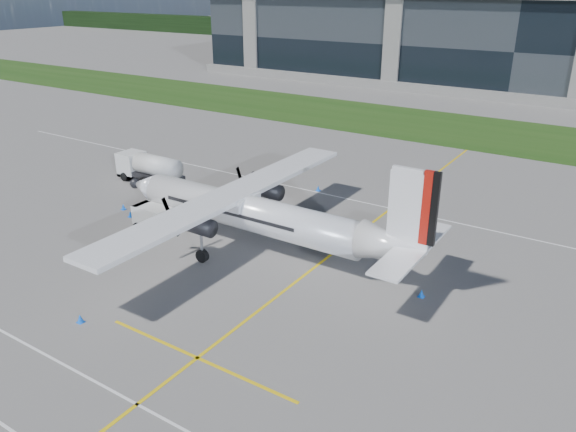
{
  "coord_description": "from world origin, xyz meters",
  "views": [
    {
      "loc": [
        19.46,
        -22.91,
        17.38
      ],
      "look_at": [
        0.7,
        5.83,
        3.05
      ],
      "focal_mm": 35.0,
      "sensor_mm": 36.0,
      "label": 1
    }
  ],
  "objects_px": {
    "fuel_tanker_truck": "(146,168)",
    "safety_cone_portwing": "(80,318)",
    "turboprop_aircraft": "(258,196)",
    "safety_cone_nose_port": "(130,214)",
    "ground_crew_person": "(167,201)",
    "safety_cone_fwd": "(123,207)",
    "safety_cone_tail": "(422,293)",
    "safety_cone_stbdwing": "(318,188)",
    "baggage_tug": "(153,218)"
  },
  "relations": [
    {
      "from": "baggage_tug",
      "to": "ground_crew_person",
      "type": "relative_size",
      "value": 1.7
    },
    {
      "from": "turboprop_aircraft",
      "to": "safety_cone_fwd",
      "type": "distance_m",
      "value": 14.06
    },
    {
      "from": "ground_crew_person",
      "to": "safety_cone_fwd",
      "type": "relative_size",
      "value": 3.61
    },
    {
      "from": "safety_cone_nose_port",
      "to": "safety_cone_stbdwing",
      "type": "height_order",
      "value": "same"
    },
    {
      "from": "turboprop_aircraft",
      "to": "safety_cone_tail",
      "type": "relative_size",
      "value": 51.81
    },
    {
      "from": "baggage_tug",
      "to": "safety_cone_stbdwing",
      "type": "distance_m",
      "value": 15.47
    },
    {
      "from": "ground_crew_person",
      "to": "safety_cone_stbdwing",
      "type": "relative_size",
      "value": 3.61
    },
    {
      "from": "safety_cone_portwing",
      "to": "safety_cone_stbdwing",
      "type": "distance_m",
      "value": 25.49
    },
    {
      "from": "turboprop_aircraft",
      "to": "safety_cone_nose_port",
      "type": "bearing_deg",
      "value": -174.24
    },
    {
      "from": "turboprop_aircraft",
      "to": "ground_crew_person",
      "type": "relative_size",
      "value": 14.36
    },
    {
      "from": "fuel_tanker_truck",
      "to": "safety_cone_stbdwing",
      "type": "bearing_deg",
      "value": 23.87
    },
    {
      "from": "safety_cone_portwing",
      "to": "safety_cone_tail",
      "type": "height_order",
      "value": "same"
    },
    {
      "from": "turboprop_aircraft",
      "to": "fuel_tanker_truck",
      "type": "distance_m",
      "value": 18.29
    },
    {
      "from": "fuel_tanker_truck",
      "to": "safety_cone_nose_port",
      "type": "height_order",
      "value": "fuel_tanker_truck"
    },
    {
      "from": "turboprop_aircraft",
      "to": "ground_crew_person",
      "type": "bearing_deg",
      "value": 172.45
    },
    {
      "from": "ground_crew_person",
      "to": "safety_cone_portwing",
      "type": "xyz_separation_m",
      "value": [
        7.56,
        -14.56,
        -0.65
      ]
    },
    {
      "from": "fuel_tanker_truck",
      "to": "safety_cone_portwing",
      "type": "height_order",
      "value": "fuel_tanker_truck"
    },
    {
      "from": "fuel_tanker_truck",
      "to": "safety_cone_portwing",
      "type": "relative_size",
      "value": 14.52
    },
    {
      "from": "safety_cone_portwing",
      "to": "safety_cone_fwd",
      "type": "distance_m",
      "value": 16.81
    },
    {
      "from": "turboprop_aircraft",
      "to": "safety_cone_fwd",
      "type": "height_order",
      "value": "turboprop_aircraft"
    },
    {
      "from": "turboprop_aircraft",
      "to": "safety_cone_portwing",
      "type": "distance_m",
      "value": 13.96
    },
    {
      "from": "safety_cone_nose_port",
      "to": "safety_cone_stbdwing",
      "type": "xyz_separation_m",
      "value": [
        9.53,
        13.48,
        0.0
      ]
    },
    {
      "from": "baggage_tug",
      "to": "ground_crew_person",
      "type": "distance_m",
      "value": 3.66
    },
    {
      "from": "ground_crew_person",
      "to": "safety_cone_stbdwing",
      "type": "distance_m",
      "value": 13.48
    },
    {
      "from": "turboprop_aircraft",
      "to": "safety_cone_tail",
      "type": "distance_m",
      "value": 12.67
    },
    {
      "from": "ground_crew_person",
      "to": "safety_cone_tail",
      "type": "bearing_deg",
      "value": -92.23
    },
    {
      "from": "safety_cone_portwing",
      "to": "safety_cone_tail",
      "type": "relative_size",
      "value": 1.0
    },
    {
      "from": "turboprop_aircraft",
      "to": "safety_cone_portwing",
      "type": "bearing_deg",
      "value": -101.41
    },
    {
      "from": "ground_crew_person",
      "to": "safety_cone_portwing",
      "type": "distance_m",
      "value": 16.42
    },
    {
      "from": "safety_cone_portwing",
      "to": "safety_cone_fwd",
      "type": "bearing_deg",
      "value": 130.45
    },
    {
      "from": "safety_cone_tail",
      "to": "safety_cone_stbdwing",
      "type": "height_order",
      "value": "same"
    },
    {
      "from": "fuel_tanker_truck",
      "to": "safety_cone_fwd",
      "type": "relative_size",
      "value": 14.52
    },
    {
      "from": "safety_cone_tail",
      "to": "safety_cone_nose_port",
      "type": "distance_m",
      "value": 24.03
    },
    {
      "from": "fuel_tanker_truck",
      "to": "safety_cone_nose_port",
      "type": "relative_size",
      "value": 14.52
    },
    {
      "from": "safety_cone_stbdwing",
      "to": "ground_crew_person",
      "type": "bearing_deg",
      "value": -125.8
    },
    {
      "from": "fuel_tanker_truck",
      "to": "ground_crew_person",
      "type": "relative_size",
      "value": 4.02
    },
    {
      "from": "safety_cone_fwd",
      "to": "ground_crew_person",
      "type": "bearing_deg",
      "value": 27.92
    },
    {
      "from": "turboprop_aircraft",
      "to": "baggage_tug",
      "type": "relative_size",
      "value": 8.46
    },
    {
      "from": "baggage_tug",
      "to": "safety_cone_fwd",
      "type": "height_order",
      "value": "baggage_tug"
    },
    {
      "from": "fuel_tanker_truck",
      "to": "ground_crew_person",
      "type": "distance_m",
      "value": 8.23
    },
    {
      "from": "safety_cone_portwing",
      "to": "baggage_tug",
      "type": "bearing_deg",
      "value": 117.39
    },
    {
      "from": "safety_cone_portwing",
      "to": "fuel_tanker_truck",
      "type": "bearing_deg",
      "value": 127.53
    },
    {
      "from": "safety_cone_fwd",
      "to": "safety_cone_nose_port",
      "type": "xyz_separation_m",
      "value": [
        1.7,
        -0.78,
        0.0
      ]
    },
    {
      "from": "safety_cone_nose_port",
      "to": "safety_cone_stbdwing",
      "type": "distance_m",
      "value": 16.5
    },
    {
      "from": "baggage_tug",
      "to": "ground_crew_person",
      "type": "height_order",
      "value": "baggage_tug"
    },
    {
      "from": "safety_cone_portwing",
      "to": "ground_crew_person",
      "type": "bearing_deg",
      "value": 117.44
    },
    {
      "from": "ground_crew_person",
      "to": "safety_cone_nose_port",
      "type": "height_order",
      "value": "ground_crew_person"
    },
    {
      "from": "safety_cone_fwd",
      "to": "safety_cone_nose_port",
      "type": "height_order",
      "value": "same"
    },
    {
      "from": "safety_cone_fwd",
      "to": "safety_cone_stbdwing",
      "type": "bearing_deg",
      "value": 48.52
    },
    {
      "from": "turboprop_aircraft",
      "to": "baggage_tug",
      "type": "height_order",
      "value": "turboprop_aircraft"
    }
  ]
}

